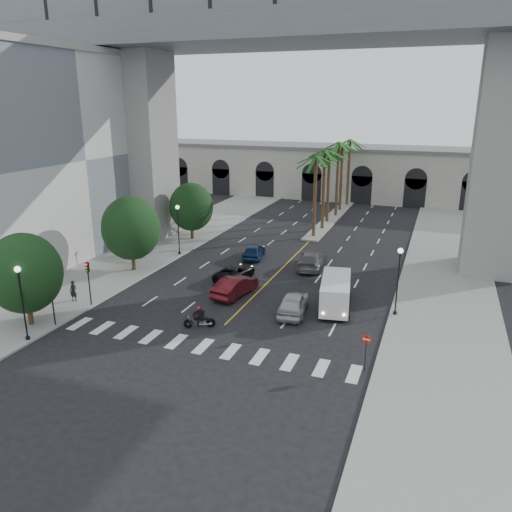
# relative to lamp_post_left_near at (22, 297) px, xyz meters

# --- Properties ---
(ground) EXTENTS (140.00, 140.00, 0.00)m
(ground) POSITION_rel_lamp_post_left_near_xyz_m (11.40, 5.00, -3.22)
(ground) COLOR black
(ground) RESTS_ON ground
(sidewalk_left) EXTENTS (8.00, 100.00, 0.15)m
(sidewalk_left) POSITION_rel_lamp_post_left_near_xyz_m (-3.60, 20.00, -3.15)
(sidewalk_left) COLOR gray
(sidewalk_left) RESTS_ON ground
(sidewalk_right) EXTENTS (8.00, 100.00, 0.15)m
(sidewalk_right) POSITION_rel_lamp_post_left_near_xyz_m (26.40, 20.00, -3.15)
(sidewalk_right) COLOR gray
(sidewalk_right) RESTS_ON ground
(median) EXTENTS (2.00, 24.00, 0.20)m
(median) POSITION_rel_lamp_post_left_near_xyz_m (11.40, 43.00, -3.12)
(median) COLOR gray
(median) RESTS_ON ground
(building_left) EXTENTS (16.50, 32.50, 20.60)m
(building_left) POSITION_rel_lamp_post_left_near_xyz_m (-15.60, 17.00, 7.09)
(building_left) COLOR beige
(building_left) RESTS_ON ground
(pier_building) EXTENTS (71.00, 10.50, 8.50)m
(pier_building) POSITION_rel_lamp_post_left_near_xyz_m (11.40, 60.00, 1.04)
(pier_building) COLOR beige
(pier_building) RESTS_ON ground
(bridge) EXTENTS (75.00, 13.00, 26.00)m
(bridge) POSITION_rel_lamp_post_left_near_xyz_m (14.82, 27.00, 15.29)
(bridge) COLOR gray
(bridge) RESTS_ON ground
(palm_a) EXTENTS (3.20, 3.20, 10.30)m
(palm_a) POSITION_rel_lamp_post_left_near_xyz_m (11.40, 33.00, 5.88)
(palm_a) COLOR #47331E
(palm_a) RESTS_ON ground
(palm_b) EXTENTS (3.20, 3.20, 10.60)m
(palm_b) POSITION_rel_lamp_post_left_near_xyz_m (11.50, 37.00, 6.15)
(palm_b) COLOR #47331E
(palm_b) RESTS_ON ground
(palm_c) EXTENTS (3.20, 3.20, 10.10)m
(palm_c) POSITION_rel_lamp_post_left_near_xyz_m (11.20, 41.00, 5.69)
(palm_c) COLOR #47331E
(palm_c) RESTS_ON ground
(palm_d) EXTENTS (3.20, 3.20, 10.90)m
(palm_d) POSITION_rel_lamp_post_left_near_xyz_m (11.55, 45.00, 6.43)
(palm_d) COLOR #47331E
(palm_d) RESTS_ON ground
(palm_e) EXTENTS (3.20, 3.20, 10.40)m
(palm_e) POSITION_rel_lamp_post_left_near_xyz_m (11.30, 49.00, 5.97)
(palm_e) COLOR #47331E
(palm_e) RESTS_ON ground
(palm_f) EXTENTS (3.20, 3.20, 10.70)m
(palm_f) POSITION_rel_lamp_post_left_near_xyz_m (11.60, 53.00, 6.24)
(palm_f) COLOR #47331E
(palm_f) RESTS_ON ground
(street_tree_near) EXTENTS (5.20, 5.20, 6.89)m
(street_tree_near) POSITION_rel_lamp_post_left_near_xyz_m (-1.60, 2.00, 0.80)
(street_tree_near) COLOR #382616
(street_tree_near) RESTS_ON ground
(street_tree_mid) EXTENTS (5.44, 5.44, 7.21)m
(street_tree_mid) POSITION_rel_lamp_post_left_near_xyz_m (-1.60, 15.00, 0.99)
(street_tree_mid) COLOR #382616
(street_tree_mid) RESTS_ON ground
(street_tree_far) EXTENTS (5.04, 5.04, 6.68)m
(street_tree_far) POSITION_rel_lamp_post_left_near_xyz_m (-1.60, 27.00, 0.68)
(street_tree_far) COLOR #382616
(street_tree_far) RESTS_ON ground
(lamp_post_left_near) EXTENTS (0.40, 0.40, 5.35)m
(lamp_post_left_near) POSITION_rel_lamp_post_left_near_xyz_m (0.00, 0.00, 0.00)
(lamp_post_left_near) COLOR black
(lamp_post_left_near) RESTS_ON ground
(lamp_post_left_far) EXTENTS (0.40, 0.40, 5.35)m
(lamp_post_left_far) POSITION_rel_lamp_post_left_near_xyz_m (0.00, 21.00, 0.00)
(lamp_post_left_far) COLOR black
(lamp_post_left_far) RESTS_ON ground
(lamp_post_right) EXTENTS (0.40, 0.40, 5.35)m
(lamp_post_right) POSITION_rel_lamp_post_left_near_xyz_m (22.80, 13.00, 0.00)
(lamp_post_right) COLOR black
(lamp_post_right) RESTS_ON ground
(traffic_signal_near) EXTENTS (0.25, 0.18, 3.65)m
(traffic_signal_near) POSITION_rel_lamp_post_left_near_xyz_m (0.10, 2.50, -0.71)
(traffic_signal_near) COLOR black
(traffic_signal_near) RESTS_ON ground
(traffic_signal_far) EXTENTS (0.25, 0.18, 3.65)m
(traffic_signal_far) POSITION_rel_lamp_post_left_near_xyz_m (0.10, 6.50, -0.71)
(traffic_signal_far) COLOR black
(traffic_signal_far) RESTS_ON ground
(motorcycle_rider) EXTENTS (2.12, 1.06, 1.64)m
(motorcycle_rider) POSITION_rel_lamp_post_left_near_xyz_m (9.96, 6.03, -2.48)
(motorcycle_rider) COLOR black
(motorcycle_rider) RESTS_ON ground
(car_a) EXTENTS (2.51, 5.04, 1.65)m
(car_a) POSITION_rel_lamp_post_left_near_xyz_m (15.46, 10.74, -2.40)
(car_a) COLOR #ADACB1
(car_a) RESTS_ON ground
(car_b) EXTENTS (2.50, 5.22, 1.65)m
(car_b) POSITION_rel_lamp_post_left_near_xyz_m (9.90, 12.58, -2.40)
(car_b) COLOR #490E13
(car_b) RESTS_ON ground
(car_c) EXTENTS (2.78, 5.04, 1.34)m
(car_c) POSITION_rel_lamp_post_left_near_xyz_m (8.30, 16.27, -2.55)
(car_c) COLOR black
(car_c) RESTS_ON ground
(car_d) EXTENTS (2.78, 5.83, 1.64)m
(car_d) POSITION_rel_lamp_post_left_near_xyz_m (14.06, 21.83, -2.40)
(car_d) COLOR slate
(car_d) RESTS_ON ground
(car_e) EXTENTS (2.46, 4.68, 1.52)m
(car_e) POSITION_rel_lamp_post_left_near_xyz_m (7.69, 22.79, -2.46)
(car_e) COLOR #0F254A
(car_e) RESTS_ON ground
(cargo_van) EXTENTS (3.10, 6.06, 2.46)m
(cargo_van) POSITION_rel_lamp_post_left_near_xyz_m (18.26, 12.74, -1.85)
(cargo_van) COLOR silver
(cargo_van) RESTS_ON ground
(pedestrian_a) EXTENTS (0.66, 0.46, 1.70)m
(pedestrian_a) POSITION_rel_lamp_post_left_near_xyz_m (-1.64, 6.62, -2.22)
(pedestrian_a) COLOR black
(pedestrian_a) RESTS_ON sidewalk_left
(pedestrian_b) EXTENTS (0.97, 0.91, 1.60)m
(pedestrian_b) POSITION_rel_lamp_post_left_near_xyz_m (-6.37, 9.38, -2.27)
(pedestrian_b) COLOR black
(pedestrian_b) RESTS_ON sidewalk_left
(do_not_enter_sign) EXTENTS (0.57, 0.15, 2.37)m
(do_not_enter_sign) POSITION_rel_lamp_post_left_near_xyz_m (21.90, 4.11, -1.50)
(do_not_enter_sign) COLOR black
(do_not_enter_sign) RESTS_ON ground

